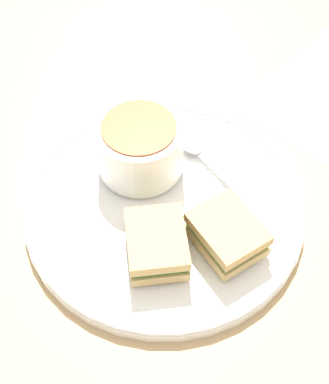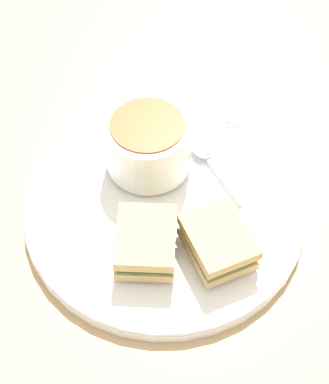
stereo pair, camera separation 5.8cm
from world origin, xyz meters
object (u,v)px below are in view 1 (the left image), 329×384
sandwich_half_near (157,244)px  soup_bowl (140,146)px  sandwich_half_far (228,233)px  spoon (195,149)px

sandwich_half_near → soup_bowl: bearing=139.0°
soup_bowl → sandwich_half_near: 0.12m
soup_bowl → sandwich_half_near: size_ratio=1.04×
soup_bowl → sandwich_half_far: bearing=-8.8°
sandwich_half_near → sandwich_half_far: same height
soup_bowl → spoon: size_ratio=0.93×
spoon → sandwich_half_near: 0.15m
soup_bowl → sandwich_half_near: soup_bowl is taller
spoon → sandwich_half_near: bearing=125.6°
soup_bowl → sandwich_half_far: size_ratio=1.12×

